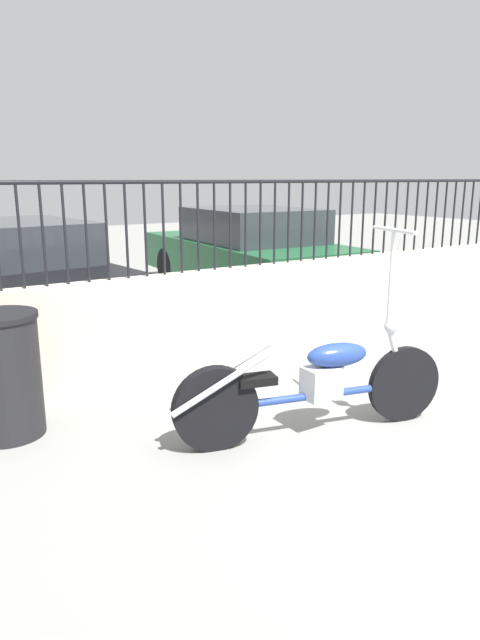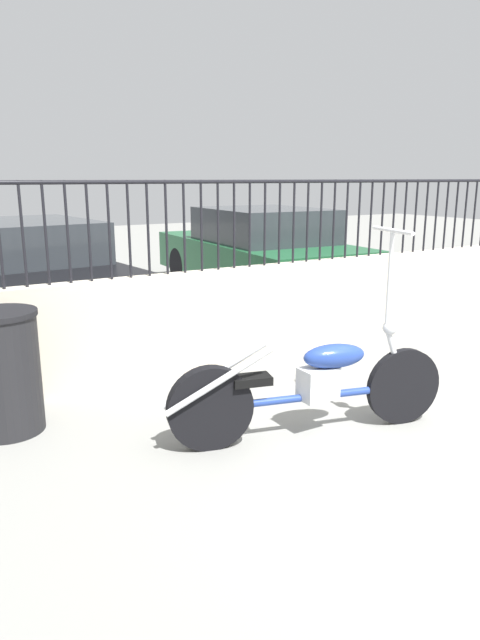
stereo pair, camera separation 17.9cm
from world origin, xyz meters
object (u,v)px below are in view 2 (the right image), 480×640
(car_black, at_px, (16,275))
(car_green, at_px, (259,251))
(trash_bin, at_px, (4,372))
(motorcycle_blue, at_px, (300,386))

(car_black, bearing_deg, car_green, -89.02)
(trash_bin, relative_size, car_green, 0.21)
(motorcycle_blue, xyz_separation_m, car_black, (-1.19, 4.34, 0.29))
(trash_bin, distance_m, car_black, 3.21)
(trash_bin, bearing_deg, car_black, 78.28)
(motorcycle_blue, height_order, trash_bin, motorcycle_blue)
(motorcycle_blue, bearing_deg, car_green, 74.94)
(car_green, bearing_deg, motorcycle_blue, 153.63)
(trash_bin, relative_size, car_black, 0.22)
(motorcycle_blue, xyz_separation_m, trash_bin, (-1.84, 1.21, 0.07))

